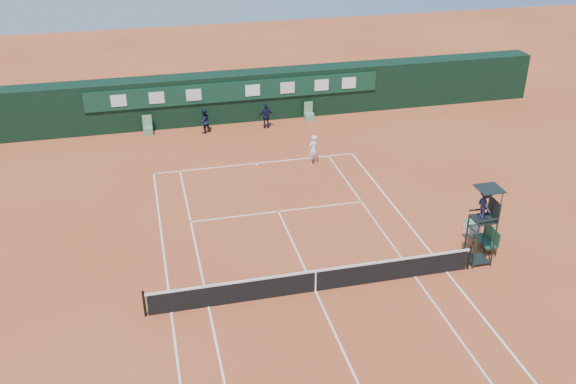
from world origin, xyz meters
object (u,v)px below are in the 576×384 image
object	(u,v)px
player_bench	(488,238)
tennis_net	(316,280)
umpire_chair	(485,210)
cooler	(472,227)
player	(313,150)

from	to	relation	value
player_bench	tennis_net	bearing A→B (deg)	-172.10
umpire_chair	cooler	world-z (taller)	umpire_chair
player_bench	player	xyz separation A→B (m)	(-4.84, 10.02, 0.24)
player	tennis_net	bearing A→B (deg)	50.85
tennis_net	umpire_chair	size ratio (longest dim) A/B	3.77
tennis_net	player_bench	xyz separation A→B (m)	(7.84, 1.09, 0.09)
tennis_net	player_bench	bearing A→B (deg)	7.90
tennis_net	player	world-z (taller)	player
cooler	player	xyz separation A→B (m)	(-4.85, 8.66, 0.51)
player_bench	cooler	distance (m)	1.39
tennis_net	player	xyz separation A→B (m)	(3.00, 11.11, 0.33)
umpire_chair	cooler	xyz separation A→B (m)	(0.86, 2.08, -2.13)
player_bench	cooler	size ratio (longest dim) A/B	1.86
umpire_chair	player	size ratio (longest dim) A/B	2.03
umpire_chair	player_bench	size ratio (longest dim) A/B	2.85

